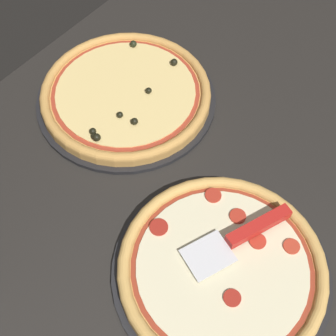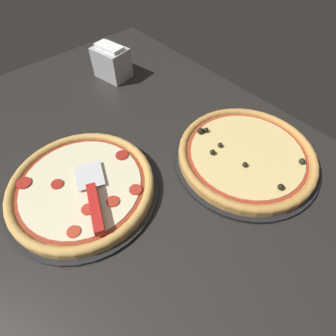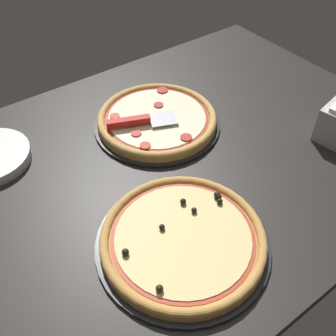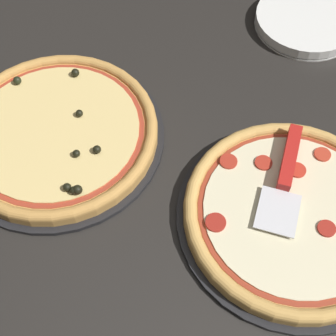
# 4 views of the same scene
# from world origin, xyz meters

# --- Properties ---
(ground_plane) EXTENTS (1.53, 1.04, 0.04)m
(ground_plane) POSITION_xyz_m (0.00, 0.00, -0.02)
(ground_plane) COLOR black
(pizza_pan_front) EXTENTS (0.39, 0.39, 0.01)m
(pizza_pan_front) POSITION_xyz_m (-0.08, -0.15, 0.01)
(pizza_pan_front) COLOR black
(pizza_pan_front) RESTS_ON ground_plane
(pizza_front) EXTENTS (0.36, 0.36, 0.03)m
(pizza_front) POSITION_xyz_m (-0.08, -0.15, 0.02)
(pizza_front) COLOR tan
(pizza_front) RESTS_ON pizza_pan_front
(pizza_pan_back) EXTENTS (0.40, 0.40, 0.01)m
(pizza_pan_back) POSITION_xyz_m (0.13, 0.25, 0.01)
(pizza_pan_back) COLOR black
(pizza_pan_back) RESTS_ON ground_plane
(pizza_back) EXTENTS (0.38, 0.38, 0.04)m
(pizza_back) POSITION_xyz_m (0.13, 0.25, 0.02)
(pizza_back) COLOR #C68E47
(pizza_back) RESTS_ON pizza_pan_back
(serving_spatula) EXTENTS (0.21, 0.12, 0.02)m
(serving_spatula) POSITION_xyz_m (0.00, -0.15, 0.05)
(serving_spatula) COLOR silver
(serving_spatula) RESTS_ON pizza_front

